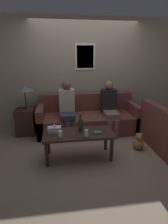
% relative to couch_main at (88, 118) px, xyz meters
% --- Properties ---
extents(ground_plane, '(16.00, 16.00, 0.00)m').
position_rel_couch_main_xyz_m(ground_plane, '(0.00, -0.54, -0.29)').
color(ground_plane, gray).
extents(wall_back, '(9.00, 0.08, 2.60)m').
position_rel_couch_main_xyz_m(wall_back, '(0.00, 0.47, 1.01)').
color(wall_back, '#9E937F').
rests_on(wall_back, ground_plane).
extents(couch_main, '(2.30, 0.90, 0.85)m').
position_rel_couch_main_xyz_m(couch_main, '(0.00, 0.00, 0.00)').
color(couch_main, brown).
rests_on(couch_main, ground_plane).
extents(coffee_table, '(1.21, 0.51, 0.48)m').
position_rel_couch_main_xyz_m(coffee_table, '(-0.34, -1.16, 0.12)').
color(coffee_table, '#382319').
rests_on(coffee_table, ground_plane).
extents(side_table_with_lamp, '(0.44, 0.40, 1.11)m').
position_rel_couch_main_xyz_m(side_table_with_lamp, '(-1.43, -0.03, 0.11)').
color(side_table_with_lamp, '#382319').
rests_on(side_table_with_lamp, ground_plane).
extents(wine_bottle, '(0.08, 0.08, 0.31)m').
position_rel_couch_main_xyz_m(wine_bottle, '(-0.30, -1.10, 0.30)').
color(wine_bottle, '#19421E').
rests_on(wine_bottle, coffee_table).
extents(drinking_glass, '(0.07, 0.07, 0.11)m').
position_rel_couch_main_xyz_m(drinking_glass, '(-0.65, -1.29, 0.24)').
color(drinking_glass, silver).
rests_on(drinking_glass, coffee_table).
extents(book_stack, '(0.13, 0.11, 0.02)m').
position_rel_couch_main_xyz_m(book_stack, '(-0.02, -1.22, 0.20)').
color(book_stack, '#237547').
rests_on(book_stack, coffee_table).
extents(soda_can, '(0.07, 0.07, 0.12)m').
position_rel_couch_main_xyz_m(soda_can, '(-0.23, -1.33, 0.25)').
color(soda_can, '#BCBCC1').
rests_on(soda_can, coffee_table).
extents(tissue_box, '(0.23, 0.12, 0.14)m').
position_rel_couch_main_xyz_m(tissue_box, '(-0.75, -1.08, 0.24)').
color(tissue_box, silver).
rests_on(tissue_box, coffee_table).
extents(person_left, '(0.34, 0.57, 1.22)m').
position_rel_couch_main_xyz_m(person_left, '(-0.49, -0.16, 0.36)').
color(person_left, '#2D334C').
rests_on(person_left, ground_plane).
extents(person_right, '(0.34, 0.64, 1.19)m').
position_rel_couch_main_xyz_m(person_right, '(0.49, -0.15, 0.34)').
color(person_right, '#756651').
rests_on(person_right, ground_plane).
extents(teddy_bear, '(0.21, 0.21, 0.33)m').
position_rel_couch_main_xyz_m(teddy_bear, '(0.84, -1.04, -0.15)').
color(teddy_bear, '#A87A51').
rests_on(teddy_bear, ground_plane).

